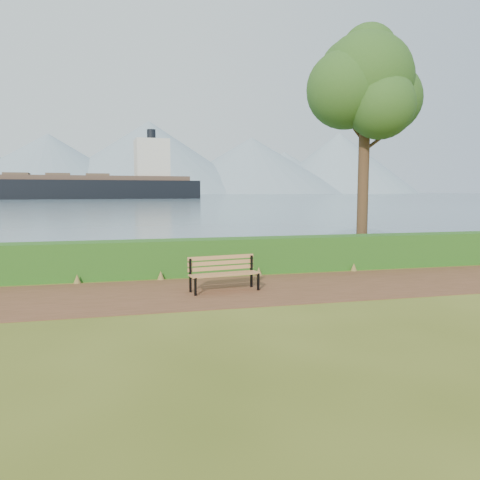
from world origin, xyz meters
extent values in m
plane|color=#495317|center=(0.00, 0.00, 0.00)|extent=(140.00, 140.00, 0.00)
cube|color=#56341D|center=(0.00, 0.30, 0.01)|extent=(40.00, 3.40, 0.01)
cube|color=#194F16|center=(0.00, 2.60, 0.50)|extent=(32.00, 0.85, 1.00)
cube|color=#486474|center=(0.00, 260.00, 0.01)|extent=(700.00, 510.00, 0.00)
cone|color=gray|center=(-60.00, 395.00, 24.00)|extent=(160.00, 160.00, 48.00)
cone|color=gray|center=(20.00, 405.00, 31.00)|extent=(190.00, 190.00, 62.00)
cone|color=gray|center=(110.00, 400.00, 25.00)|extent=(170.00, 170.00, 50.00)
cone|color=gray|center=(200.00, 410.00, 29.00)|extent=(150.00, 150.00, 58.00)
cone|color=gray|center=(-10.00, 430.00, 17.50)|extent=(120.00, 120.00, 35.00)
cone|color=gray|center=(150.00, 425.00, 20.00)|extent=(130.00, 130.00, 40.00)
cube|color=black|center=(-0.49, -0.08, 0.21)|extent=(0.05, 0.06, 0.41)
cube|color=black|center=(-0.55, 0.32, 0.39)|extent=(0.05, 0.06, 0.79)
cube|color=black|center=(-0.52, 0.12, 0.39)|extent=(0.11, 0.48, 0.05)
cube|color=black|center=(1.03, 0.14, 0.21)|extent=(0.05, 0.06, 0.41)
cube|color=black|center=(0.97, 0.54, 0.39)|extent=(0.05, 0.06, 0.79)
cube|color=black|center=(1.00, 0.34, 0.39)|extent=(0.11, 0.48, 0.05)
cube|color=#B07244|center=(0.27, 0.06, 0.41)|extent=(1.65, 0.32, 0.03)
cube|color=#B07244|center=(0.25, 0.17, 0.41)|extent=(1.65, 0.32, 0.03)
cube|color=#B07244|center=(0.23, 0.29, 0.41)|extent=(1.65, 0.32, 0.03)
cube|color=#B07244|center=(0.22, 0.40, 0.41)|extent=(1.65, 0.32, 0.03)
cube|color=#B07244|center=(0.21, 0.46, 0.52)|extent=(1.64, 0.28, 0.09)
cube|color=#B07244|center=(0.21, 0.46, 0.65)|extent=(1.64, 0.28, 0.09)
cube|color=#B07244|center=(0.21, 0.46, 0.78)|extent=(1.64, 0.28, 0.09)
cylinder|color=#332215|center=(5.74, 3.91, 3.24)|extent=(0.36, 0.36, 6.48)
sphere|color=#204517|center=(5.74, 3.91, 5.94)|extent=(3.06, 3.06, 3.06)
sphere|color=#204517|center=(6.58, 4.05, 5.40)|extent=(2.34, 2.34, 2.34)
sphere|color=#204517|center=(5.00, 3.85, 5.58)|extent=(2.52, 2.52, 2.52)
sphere|color=#204517|center=(5.90, 3.24, 5.04)|extent=(2.16, 2.16, 2.16)
sphere|color=#204517|center=(5.47, 4.50, 6.39)|extent=(1.98, 1.98, 1.98)
sphere|color=#204517|center=(5.84, 3.98, 6.84)|extent=(1.80, 1.80, 1.80)
cylinder|color=#332215|center=(6.14, 3.91, 3.96)|extent=(0.95, 0.11, 0.71)
cylinder|color=#332215|center=(5.38, 4.00, 4.41)|extent=(0.73, 0.34, 0.65)
cube|color=black|center=(-17.86, 135.41, 1.65)|extent=(77.34, 18.76, 7.66)
cube|color=#4F3B2F|center=(-17.86, 135.41, 6.13)|extent=(71.13, 17.02, 1.31)
cube|color=beige|center=(6.55, 137.58, 12.04)|extent=(10.61, 9.86, 12.03)
cylinder|color=black|center=(6.55, 137.58, 19.15)|extent=(2.63, 2.63, 3.83)
cube|color=brown|center=(-31.37, 134.21, 7.01)|extent=(7.18, 7.77, 0.88)
cube|color=brown|center=(-20.47, 135.18, 7.01)|extent=(7.18, 7.77, 0.88)
cube|color=brown|center=(-9.57, 136.14, 7.01)|extent=(7.18, 7.77, 0.88)
camera|label=1|loc=(-1.99, -10.29, 2.34)|focal=35.00mm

